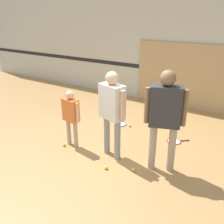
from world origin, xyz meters
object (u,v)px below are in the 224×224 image
object	(u,v)px
person_student_left	(71,113)
tennis_ball_near_instructor	(106,167)
person_instructor	(112,106)
racket_second_spare	(175,141)
racket_spare_on_floor	(121,124)
tennis_ball_by_spare_racket	(130,125)
tennis_ball_stray_right	(133,169)
tennis_ball_stray_left	(64,145)
person_student_right	(165,111)

from	to	relation	value
person_student_left	tennis_ball_near_instructor	bearing A→B (deg)	-8.67
person_instructor	racket_second_spare	world-z (taller)	person_instructor
person_instructor	racket_spare_on_floor	bearing A→B (deg)	130.30
person_instructor	person_student_left	xyz separation A→B (m)	(-0.90, -0.11, -0.29)
tennis_ball_by_spare_racket	tennis_ball_stray_right	distance (m)	1.81
person_instructor	tennis_ball_stray_left	xyz separation A→B (m)	(-1.03, -0.24, -0.99)
racket_spare_on_floor	tennis_ball_by_spare_racket	world-z (taller)	tennis_ball_by_spare_racket
tennis_ball_by_spare_racket	tennis_ball_stray_left	bearing A→B (deg)	-114.13
tennis_ball_stray_right	racket_spare_on_floor	bearing A→B (deg)	127.07
person_student_left	tennis_ball_stray_left	bearing A→B (deg)	-127.68
person_student_left	tennis_ball_by_spare_racket	size ratio (longest dim) A/B	18.06
person_student_right	tennis_ball_by_spare_racket	bearing A→B (deg)	-63.96
person_instructor	tennis_ball_by_spare_racket	world-z (taller)	person_instructor
racket_spare_on_floor	tennis_ball_stray_right	distance (m)	1.96
person_instructor	tennis_ball_near_instructor	bearing A→B (deg)	-54.22
person_student_right	racket_second_spare	size ratio (longest dim) A/B	3.65
person_instructor	person_student_right	xyz separation A→B (m)	(0.97, 0.09, 0.08)
person_instructor	person_student_left	world-z (taller)	person_instructor
person_student_left	person_instructor	bearing A→B (deg)	15.86
racket_second_spare	tennis_ball_stray_right	distance (m)	1.44
person_student_right	racket_second_spare	bearing A→B (deg)	-103.64
person_instructor	tennis_ball_stray_right	distance (m)	1.18
racket_second_spare	tennis_ball_by_spare_racket	world-z (taller)	tennis_ball_by_spare_racket
racket_second_spare	tennis_ball_stray_left	distance (m)	2.35
person_instructor	racket_spare_on_floor	size ratio (longest dim) A/B	3.28
tennis_ball_by_spare_racket	tennis_ball_stray_right	bearing A→B (deg)	-59.48
person_student_left	racket_spare_on_floor	size ratio (longest dim) A/B	2.36
racket_second_spare	tennis_ball_stray_left	xyz separation A→B (m)	(-1.87, -1.42, 0.02)
racket_second_spare	tennis_ball_stray_right	bearing A→B (deg)	-138.28
person_instructor	person_student_right	bearing A→B (deg)	21.52
person_student_left	tennis_ball_by_spare_racket	xyz separation A→B (m)	(0.57, 1.44, -0.70)
racket_spare_on_floor	tennis_ball_stray_left	world-z (taller)	tennis_ball_stray_left
racket_spare_on_floor	tennis_ball_near_instructor	bearing A→B (deg)	-169.29
tennis_ball_near_instructor	tennis_ball_stray_left	size ratio (longest dim) A/B	1.00
person_student_right	tennis_ball_near_instructor	distance (m)	1.44
person_student_left	tennis_ball_stray_right	distance (m)	1.65
person_student_right	person_student_left	bearing A→B (deg)	-14.04
racket_second_spare	tennis_ball_near_instructor	distance (m)	1.77
tennis_ball_by_spare_racket	tennis_ball_stray_left	distance (m)	1.71
racket_second_spare	tennis_ball_by_spare_racket	distance (m)	1.18
person_student_left	tennis_ball_near_instructor	size ratio (longest dim) A/B	18.06
person_instructor	person_student_right	world-z (taller)	person_student_right
tennis_ball_by_spare_racket	tennis_ball_stray_left	world-z (taller)	same
person_student_left	racket_spare_on_floor	distance (m)	1.65
racket_spare_on_floor	tennis_ball_near_instructor	xyz separation A→B (m)	(0.74, -1.77, 0.02)
person_student_left	tennis_ball_stray_right	size ratio (longest dim) A/B	18.06
racket_second_spare	tennis_ball_by_spare_racket	xyz separation A→B (m)	(-1.17, 0.14, 0.02)
person_instructor	person_student_left	bearing A→B (deg)	-156.43
person_student_left	tennis_ball_near_instructor	world-z (taller)	person_student_left
racket_second_spare	person_instructor	bearing A→B (deg)	-163.62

